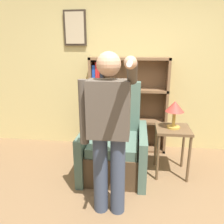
# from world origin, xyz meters

# --- Properties ---
(wall_back) EXTENTS (8.00, 0.11, 2.80)m
(wall_back) POSITION_xyz_m (-0.01, 2.03, 1.40)
(wall_back) COLOR tan
(wall_back) RESTS_ON ground_plane
(bookcase) EXTENTS (1.27, 0.28, 1.56)m
(bookcase) POSITION_xyz_m (-0.19, 1.87, 0.77)
(bookcase) COLOR brown
(bookcase) RESTS_ON ground_plane
(armchair) EXTENTS (0.87, 0.92, 1.23)m
(armchair) POSITION_xyz_m (-0.23, 1.12, 0.37)
(armchair) COLOR #4C3823
(armchair) RESTS_ON ground_plane
(person_standing) EXTENTS (0.55, 0.78, 1.66)m
(person_standing) POSITION_xyz_m (-0.20, 0.28, 0.95)
(person_standing) COLOR #384256
(person_standing) RESTS_ON ground_plane
(side_table) EXTENTS (0.45, 0.45, 0.67)m
(side_table) POSITION_xyz_m (0.55, 1.13, 0.55)
(side_table) COLOR brown
(side_table) RESTS_ON ground_plane
(table_lamp) EXTENTS (0.24, 0.24, 0.37)m
(table_lamp) POSITION_xyz_m (0.55, 1.13, 0.94)
(table_lamp) COLOR gold
(table_lamp) RESTS_ON side_table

